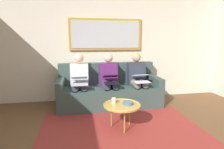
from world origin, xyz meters
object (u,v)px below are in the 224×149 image
at_px(coffee_table, 122,105).
at_px(cup, 114,101).
at_px(couch, 109,90).
at_px(bowl, 128,103).
at_px(person_middle, 109,78).
at_px(person_left, 137,77).
at_px(laptop_silver, 80,80).
at_px(laptop_black, 111,79).
at_px(person_right, 79,79).
at_px(laptop_white, 141,78).
at_px(framed_mirror, 106,34).

height_order(coffee_table, cup, cup).
height_order(couch, coffee_table, couch).
height_order(bowl, person_middle, person_middle).
xyz_separation_m(person_left, laptop_silver, (1.28, 0.23, 0.02)).
bearing_deg(laptop_black, bowl, 96.98).
relative_size(coffee_table, cup, 6.69).
bearing_deg(couch, person_right, 6.13).
height_order(laptop_white, person_right, person_right).
relative_size(couch, laptop_silver, 5.87).
height_order(framed_mirror, laptop_silver, framed_mirror).
relative_size(couch, laptop_white, 5.97).
xyz_separation_m(cup, person_left, (-0.74, -1.06, 0.16)).
bearing_deg(cup, person_middle, -95.32).
xyz_separation_m(laptop_white, laptop_silver, (1.28, -0.01, -0.00)).
height_order(coffee_table, person_right, person_right).
xyz_separation_m(bowl, laptop_black, (0.11, -0.93, 0.20)).
xyz_separation_m(couch, laptop_silver, (0.64, 0.30, 0.32)).
bearing_deg(coffee_table, framed_mirror, -89.34).
bearing_deg(coffee_table, cup, -37.29).
bearing_deg(couch, bowl, 95.30).
bearing_deg(person_middle, cup, 84.68).
bearing_deg(person_middle, person_right, 0.00).
relative_size(bowl, person_middle, 0.14).
height_order(person_middle, laptop_black, person_middle).
bearing_deg(laptop_white, person_middle, -20.62).
xyz_separation_m(bowl, person_right, (0.75, -1.17, 0.18)).
distance_m(laptop_white, person_middle, 0.68).
relative_size(cup, person_middle, 0.08).
bearing_deg(laptop_silver, person_middle, -160.02).
xyz_separation_m(couch, laptop_white, (-0.64, 0.31, 0.32)).
bearing_deg(couch, coffee_table, 90.87).
bearing_deg(coffee_table, couch, -89.13).
bearing_deg(laptop_black, person_middle, -90.00).
bearing_deg(person_left, couch, -6.13).
xyz_separation_m(couch, person_left, (-0.64, 0.07, 0.30)).
xyz_separation_m(person_left, laptop_black, (0.64, 0.23, 0.02)).
relative_size(couch, coffee_table, 3.66).
xyz_separation_m(couch, framed_mirror, (0.00, -0.39, 1.24)).
xyz_separation_m(cup, laptop_black, (-0.10, -0.83, 0.18)).
bearing_deg(laptop_silver, laptop_black, -179.89).
distance_m(bowl, person_left, 1.29).
bearing_deg(person_middle, laptop_black, 90.00).
distance_m(person_left, laptop_black, 0.68).
bearing_deg(laptop_white, laptop_silver, -0.36).
distance_m(couch, person_middle, 0.31).
distance_m(coffee_table, bowl, 0.10).
xyz_separation_m(framed_mirror, laptop_silver, (0.64, 0.69, -0.92)).
relative_size(framed_mirror, person_right, 1.48).
xyz_separation_m(couch, laptop_black, (0.00, 0.30, 0.32)).
distance_m(framed_mirror, bowl, 1.98).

